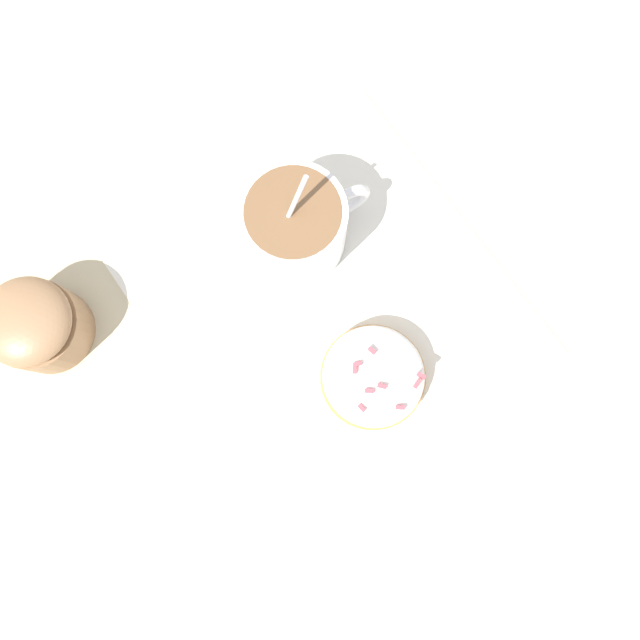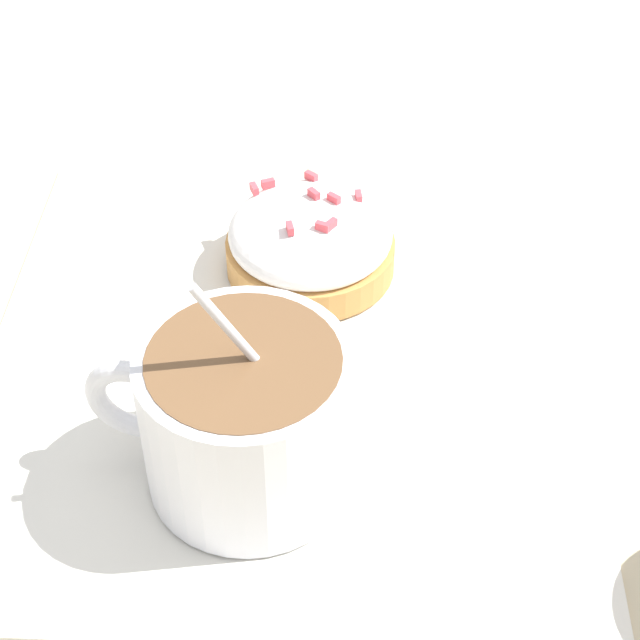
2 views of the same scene
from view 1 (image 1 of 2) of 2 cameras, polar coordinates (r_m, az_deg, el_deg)
The scene contains 5 objects.
ground_plane at distance 0.55m, azimuth 1.19°, elevation 1.14°, with size 3.00×3.00×0.00m, color #C6B793.
paper_napkin at distance 0.55m, azimuth 1.19°, elevation 1.17°, with size 0.34×0.32×0.00m.
coffee_cup at distance 0.52m, azimuth -2.30°, elevation 8.73°, with size 0.09×0.11×0.11m.
frosted_pastry at distance 0.52m, azimuth 5.16°, elevation -5.03°, with size 0.09×0.09×0.04m.
sugar_bowl at distance 0.56m, azimuth -24.53°, elevation -0.44°, with size 0.08×0.08×0.06m.
Camera 1 is at (-0.09, 0.06, 0.54)m, focal length 35.00 mm.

